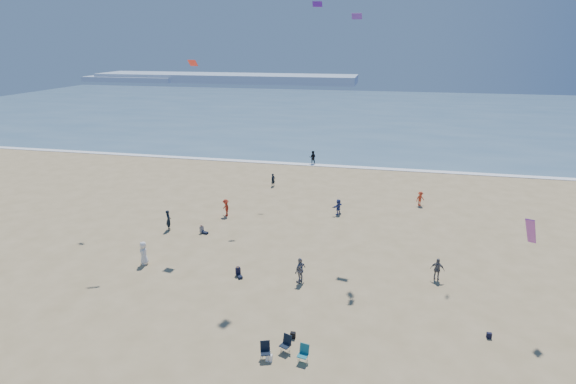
# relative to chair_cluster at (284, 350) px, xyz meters

# --- Properties ---
(ocean) EXTENTS (220.00, 100.00, 0.06)m
(ocean) POSITION_rel_chair_cluster_xyz_m (-2.40, 89.78, -0.47)
(ocean) COLOR #476B84
(ocean) RESTS_ON ground
(surf_line) EXTENTS (220.00, 1.20, 0.08)m
(surf_line) POSITION_rel_chair_cluster_xyz_m (-2.40, 39.78, -0.46)
(surf_line) COLOR white
(surf_line) RESTS_ON ground
(headland_far) EXTENTS (110.00, 20.00, 3.20)m
(headland_far) POSITION_rel_chair_cluster_xyz_m (-62.40, 164.78, 1.10)
(headland_far) COLOR #7A8EA8
(headland_far) RESTS_ON ground
(headland_near) EXTENTS (40.00, 14.00, 2.00)m
(headland_near) POSITION_rel_chair_cluster_xyz_m (-102.40, 159.78, 0.50)
(headland_near) COLOR #7A8EA8
(headland_near) RESTS_ON ground
(standing_flyers) EXTENTS (25.25, 48.33, 1.90)m
(standing_flyers) POSITION_rel_chair_cluster_xyz_m (-1.14, 14.52, 0.35)
(standing_flyers) COLOR #32428B
(standing_flyers) RESTS_ON ground
(seated_group) EXTENTS (22.17, 22.66, 0.84)m
(seated_group) POSITION_rel_chair_cluster_xyz_m (0.21, 1.54, -0.08)
(seated_group) COLOR white
(seated_group) RESTS_ON ground
(chair_cluster) EXTENTS (2.73, 1.57, 1.00)m
(chair_cluster) POSITION_rel_chair_cluster_xyz_m (0.00, 0.00, 0.00)
(chair_cluster) COLOR black
(chair_cluster) RESTS_ON ground
(white_tote) EXTENTS (0.35, 0.20, 0.40)m
(white_tote) POSITION_rel_chair_cluster_xyz_m (-0.75, -0.41, -0.30)
(white_tote) COLOR white
(white_tote) RESTS_ON ground
(black_backpack) EXTENTS (0.30, 0.22, 0.38)m
(black_backpack) POSITION_rel_chair_cluster_xyz_m (0.11, 1.78, -0.31)
(black_backpack) COLOR black
(black_backpack) RESTS_ON ground
(navy_bag) EXTENTS (0.28, 0.18, 0.34)m
(navy_bag) POSITION_rel_chair_cluster_xyz_m (11.20, 4.18, -0.33)
(navy_bag) COLOR black
(navy_bag) RESTS_ON ground
(kites_aloft) EXTENTS (46.70, 44.46, 25.17)m
(kites_aloft) POSITION_rel_chair_cluster_xyz_m (6.69, 6.40, 14.19)
(kites_aloft) COLOR #FB6C7A
(kites_aloft) RESTS_ON ground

